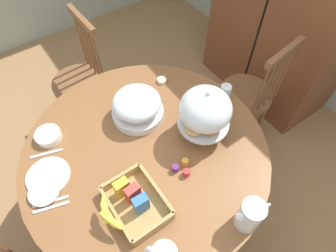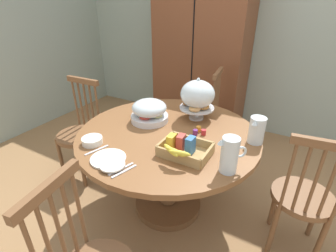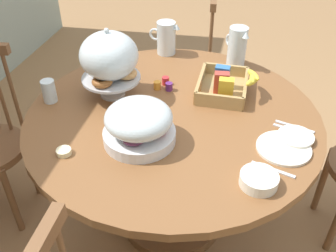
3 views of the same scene
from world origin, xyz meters
The scene contains 19 objects.
ground_plane centered at (0.00, 0.00, 0.00)m, with size 10.00×10.00×0.00m, color #997047.
dining_table centered at (-0.05, -0.04, 0.55)m, with size 1.34×1.34×0.74m.
windsor_chair_near_window centered at (-0.16, 0.92, 0.45)m, with size 0.40×0.40×0.97m.
windsor_chair_by_cabinet centered at (-1.03, -0.05, 0.45)m, with size 0.40×0.40×0.97m.
pastry_stand_with_dome centered at (0.03, 0.28, 0.94)m, with size 0.28×0.28×0.34m.
fruit_platter_covered centered at (-0.28, 0.05, 0.83)m, with size 0.30×0.30×0.18m.
orange_juice_pitcher centered at (0.54, 0.13, 0.83)m, with size 0.11×0.19×0.19m.
cereal_basket centered at (0.17, -0.26, 0.78)m, with size 0.32×0.30×0.12m.
china_plate_large centered at (-0.20, -0.53, 0.75)m, with size 0.22×0.22×0.01m, color white.
china_plate_small centered at (-0.13, -0.58, 0.76)m, with size 0.15×0.15×0.01m, color white.
cereal_bowl centered at (-0.42, -0.44, 0.76)m, with size 0.14×0.14×0.04m, color white.
drinking_glass centered at (-0.09, 0.55, 0.80)m, with size 0.06×0.06×0.11m, color silver.
butter_dish centered at (-0.43, 0.32, 0.75)m, with size 0.06×0.06×0.02m, color beige.
jam_jar_strawberry centered at (0.19, 0.05, 0.76)m, with size 0.04×0.04×0.04m, color #B7282D.
jam_jar_apricot centered at (0.14, 0.08, 0.76)m, with size 0.04×0.04×0.04m, color orange.
jam_jar_grape centered at (0.14, 0.02, 0.76)m, with size 0.04×0.04×0.04m, color #5B2366.
table_knife centered at (-0.07, -0.57, 0.74)m, with size 0.17×0.01×0.01m, color silver.
dinner_fork centered at (-0.04, -0.58, 0.74)m, with size 0.17×0.01×0.01m, color silver.
soup_spoon centered at (-0.34, -0.49, 0.74)m, with size 0.17×0.01×0.01m, color silver.
Camera 1 is at (0.67, -0.40, 2.08)m, focal length 30.65 mm.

